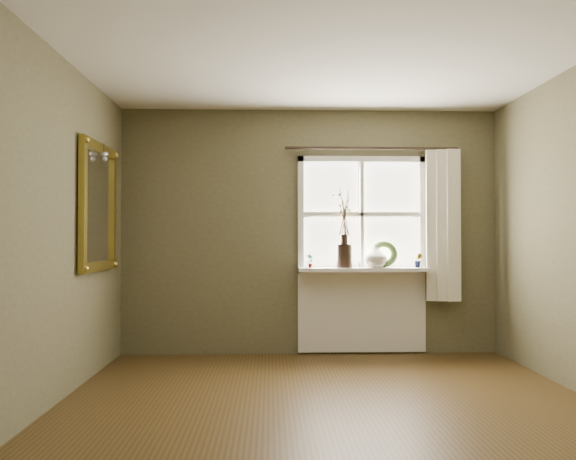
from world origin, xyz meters
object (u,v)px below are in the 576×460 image
(cream_vase, at_px, (376,256))
(gilt_mirror, at_px, (99,207))
(wreath, at_px, (384,257))
(dark_jug, at_px, (344,256))

(cream_vase, distance_m, gilt_mirror, 2.79)
(wreath, bearing_deg, dark_jug, -161.57)
(cream_vase, xyz_separation_m, gilt_mirror, (-2.64, -0.77, 0.47))
(dark_jug, bearing_deg, gilt_mirror, -161.70)
(dark_jug, distance_m, cream_vase, 0.33)
(cream_vase, relative_size, wreath, 0.86)
(dark_jug, xyz_separation_m, cream_vase, (0.33, 0.00, -0.00))
(dark_jug, height_order, gilt_mirror, gilt_mirror)
(cream_vase, height_order, wreath, wreath)
(cream_vase, xyz_separation_m, wreath, (0.09, 0.04, -0.01))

